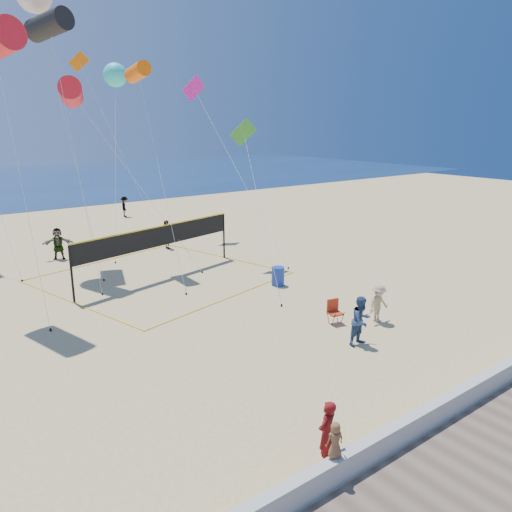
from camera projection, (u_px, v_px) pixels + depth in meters
ground at (290, 403)px, 13.92m from camera, size 120.00×120.00×0.00m
seawall at (375, 448)px, 11.53m from camera, size 32.00×0.30×0.60m
boardwalk at (452, 510)px, 10.06m from camera, size 32.00×3.60×0.03m
woman at (327, 433)px, 11.25m from camera, size 0.66×0.53×1.58m
toddler at (335, 440)px, 10.65m from camera, size 0.46×0.36×0.82m
bystander_a at (361, 321)px, 17.40m from camera, size 0.89×0.71×1.77m
bystander_b at (379, 304)px, 19.40m from camera, size 0.98×0.58×1.51m
far_person_1 at (58, 244)px, 28.36m from camera, size 1.76×1.08×1.81m
far_person_2 at (167, 234)px, 30.79m from camera, size 0.46×0.67×1.78m
far_person_4 at (125, 207)px, 41.25m from camera, size 0.95×1.22×1.67m
camp_chair at (334, 310)px, 19.35m from camera, size 0.60×0.71×1.06m
trash_barrel at (278, 276)px, 23.88m from camera, size 0.75×0.75×0.91m
volleyball_net at (158, 242)px, 24.79m from camera, size 11.84×11.73×2.62m
kite_1 at (49, 25)px, 23.54m from camera, size 1.87×6.47×12.75m
kite_2 at (138, 72)px, 24.89m from camera, size 1.31×6.63×10.52m
kite_4 at (245, 142)px, 25.81m from camera, size 3.59×6.90×7.82m
kite_5 at (199, 98)px, 31.90m from camera, size 1.72×10.36×10.57m
kite_7 at (115, 75)px, 32.94m from camera, size 4.61×8.31×11.39m
kite_9 at (86, 76)px, 34.75m from camera, size 3.21×6.28×12.40m
kite_10 at (71, 93)px, 25.33m from camera, size 5.22×6.92×9.79m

